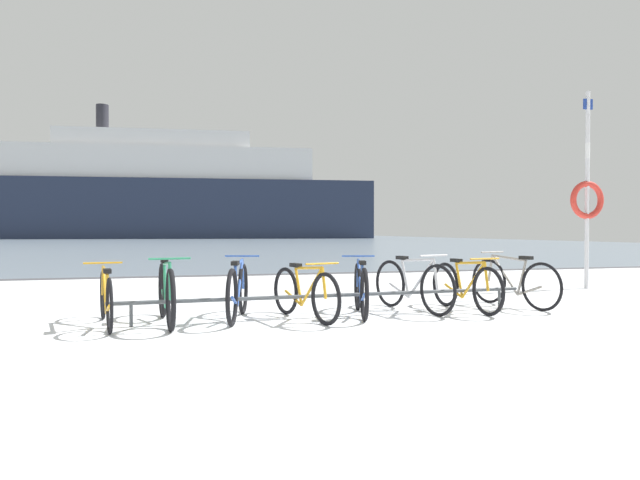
{
  "coord_description": "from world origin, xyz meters",
  "views": [
    {
      "loc": [
        -1.05,
        -3.72,
        1.13
      ],
      "look_at": [
        0.98,
        4.23,
        0.99
      ],
      "focal_mm": 30.41,
      "sensor_mm": 36.0,
      "label": 1
    }
  ],
  "objects_px": {
    "bicycle_3": "(305,293)",
    "bicycle_5": "(413,285)",
    "bicycle_7": "(513,282)",
    "rescue_post": "(587,195)",
    "bicycle_1": "(166,293)",
    "bicycle_6": "(466,286)",
    "bicycle_4": "(361,289)",
    "bicycle_0": "(106,298)",
    "ferry_ship": "(164,194)",
    "bicycle_2": "(238,291)"
  },
  "relations": [
    {
      "from": "bicycle_1",
      "to": "bicycle_6",
      "type": "relative_size",
      "value": 1.08
    },
    {
      "from": "ferry_ship",
      "to": "bicycle_6",
      "type": "bearing_deg",
      "value": -85.12
    },
    {
      "from": "bicycle_5",
      "to": "bicycle_6",
      "type": "bearing_deg",
      "value": -10.54
    },
    {
      "from": "bicycle_0",
      "to": "bicycle_2",
      "type": "relative_size",
      "value": 1.05
    },
    {
      "from": "bicycle_1",
      "to": "rescue_post",
      "type": "height_order",
      "value": "rescue_post"
    },
    {
      "from": "bicycle_1",
      "to": "ferry_ship",
      "type": "distance_m",
      "value": 74.61
    },
    {
      "from": "bicycle_5",
      "to": "bicycle_1",
      "type": "bearing_deg",
      "value": -176.23
    },
    {
      "from": "bicycle_6",
      "to": "bicycle_7",
      "type": "height_order",
      "value": "bicycle_7"
    },
    {
      "from": "bicycle_3",
      "to": "ferry_ship",
      "type": "height_order",
      "value": "ferry_ship"
    },
    {
      "from": "bicycle_0",
      "to": "bicycle_2",
      "type": "bearing_deg",
      "value": 2.89
    },
    {
      "from": "bicycle_4",
      "to": "rescue_post",
      "type": "xyz_separation_m",
      "value": [
        5.35,
        2.1,
        1.47
      ]
    },
    {
      "from": "bicycle_2",
      "to": "bicycle_3",
      "type": "distance_m",
      "value": 0.85
    },
    {
      "from": "bicycle_1",
      "to": "rescue_post",
      "type": "xyz_separation_m",
      "value": [
        7.84,
        2.16,
        1.45
      ]
    },
    {
      "from": "bicycle_5",
      "to": "bicycle_4",
      "type": "bearing_deg",
      "value": -168.88
    },
    {
      "from": "bicycle_6",
      "to": "ferry_ship",
      "type": "xyz_separation_m",
      "value": [
        -6.34,
        74.25,
        5.98
      ]
    },
    {
      "from": "bicycle_0",
      "to": "bicycle_6",
      "type": "relative_size",
      "value": 1.03
    },
    {
      "from": "rescue_post",
      "to": "ferry_ship",
      "type": "xyz_separation_m",
      "value": [
        -10.13,
        72.18,
        4.5
      ]
    },
    {
      "from": "bicycle_2",
      "to": "bicycle_7",
      "type": "relative_size",
      "value": 0.99
    },
    {
      "from": "bicycle_0",
      "to": "ferry_ship",
      "type": "relative_size",
      "value": 0.03
    },
    {
      "from": "rescue_post",
      "to": "ferry_ship",
      "type": "relative_size",
      "value": 0.06
    },
    {
      "from": "bicycle_5",
      "to": "rescue_post",
      "type": "xyz_separation_m",
      "value": [
        4.53,
        1.94,
        1.46
      ]
    },
    {
      "from": "bicycle_3",
      "to": "bicycle_6",
      "type": "distance_m",
      "value": 2.37
    },
    {
      "from": "bicycle_7",
      "to": "bicycle_2",
      "type": "bearing_deg",
      "value": -177.98
    },
    {
      "from": "bicycle_3",
      "to": "bicycle_5",
      "type": "xyz_separation_m",
      "value": [
        1.62,
        0.31,
        0.03
      ]
    },
    {
      "from": "bicycle_4",
      "to": "bicycle_7",
      "type": "xyz_separation_m",
      "value": [
        2.45,
        0.21,
        0.01
      ]
    },
    {
      "from": "bicycle_4",
      "to": "bicycle_3",
      "type": "bearing_deg",
      "value": -169.56
    },
    {
      "from": "bicycle_0",
      "to": "rescue_post",
      "type": "distance_m",
      "value": 8.91
    },
    {
      "from": "bicycle_5",
      "to": "bicycle_6",
      "type": "distance_m",
      "value": 0.76
    },
    {
      "from": "bicycle_4",
      "to": "rescue_post",
      "type": "bearing_deg",
      "value": 21.44
    },
    {
      "from": "bicycle_2",
      "to": "bicycle_0",
      "type": "bearing_deg",
      "value": -177.11
    },
    {
      "from": "bicycle_0",
      "to": "bicycle_7",
      "type": "xyz_separation_m",
      "value": [
        5.63,
        0.22,
        0.03
      ]
    },
    {
      "from": "bicycle_4",
      "to": "bicycle_0",
      "type": "bearing_deg",
      "value": -179.69
    },
    {
      "from": "bicycle_1",
      "to": "bicycle_6",
      "type": "bearing_deg",
      "value": 1.12
    },
    {
      "from": "bicycle_1",
      "to": "bicycle_2",
      "type": "bearing_deg",
      "value": 7.81
    },
    {
      "from": "bicycle_4",
      "to": "bicycle_5",
      "type": "relative_size",
      "value": 0.95
    },
    {
      "from": "bicycle_0",
      "to": "bicycle_4",
      "type": "bearing_deg",
      "value": 0.31
    },
    {
      "from": "bicycle_3",
      "to": "rescue_post",
      "type": "distance_m",
      "value": 6.71
    },
    {
      "from": "bicycle_2",
      "to": "bicycle_6",
      "type": "distance_m",
      "value": 3.18
    },
    {
      "from": "rescue_post",
      "to": "ferry_ship",
      "type": "bearing_deg",
      "value": 97.99
    },
    {
      "from": "bicycle_1",
      "to": "bicycle_3",
      "type": "height_order",
      "value": "bicycle_1"
    },
    {
      "from": "bicycle_2",
      "to": "bicycle_5",
      "type": "height_order",
      "value": "bicycle_5"
    },
    {
      "from": "bicycle_2",
      "to": "bicycle_3",
      "type": "relative_size",
      "value": 1.01
    },
    {
      "from": "bicycle_2",
      "to": "bicycle_5",
      "type": "relative_size",
      "value": 0.95
    },
    {
      "from": "bicycle_2",
      "to": "bicycle_6",
      "type": "bearing_deg",
      "value": -0.72
    },
    {
      "from": "bicycle_3",
      "to": "bicycle_4",
      "type": "xyz_separation_m",
      "value": [
        0.8,
        0.15,
        0.02
      ]
    },
    {
      "from": "bicycle_2",
      "to": "bicycle_1",
      "type": "bearing_deg",
      "value": -172.19
    },
    {
      "from": "rescue_post",
      "to": "bicycle_3",
      "type": "bearing_deg",
      "value": -159.92
    },
    {
      "from": "bicycle_6",
      "to": "bicycle_7",
      "type": "relative_size",
      "value": 1.01
    },
    {
      "from": "rescue_post",
      "to": "bicycle_5",
      "type": "bearing_deg",
      "value": -156.83
    },
    {
      "from": "bicycle_3",
      "to": "bicycle_7",
      "type": "relative_size",
      "value": 0.97
    }
  ]
}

